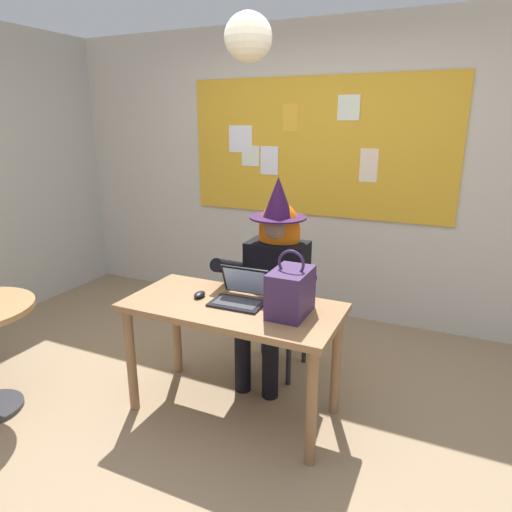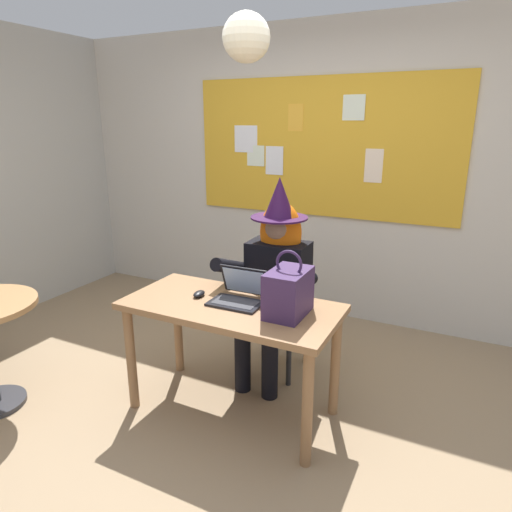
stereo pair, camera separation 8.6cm
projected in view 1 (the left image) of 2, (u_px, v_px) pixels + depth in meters
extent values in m
plane|color=#937A5B|center=(216.00, 420.00, 2.80)|extent=(24.00, 24.00, 0.00)
cube|color=beige|center=(317.00, 175.00, 4.10)|extent=(5.22, 0.10, 2.61)
cube|color=gold|center=(316.00, 148.00, 3.98)|extent=(2.40, 0.02, 1.20)
cube|color=#F4E0C6|center=(369.00, 165.00, 3.82)|extent=(0.15, 0.01, 0.28)
cube|color=white|center=(269.00, 160.00, 4.18)|extent=(0.19, 0.01, 0.26)
cube|color=white|center=(346.00, 108.00, 3.77)|extent=(0.23, 0.02, 0.21)
cube|color=white|center=(250.00, 156.00, 4.24)|extent=(0.18, 0.01, 0.19)
cube|color=white|center=(240.00, 139.00, 4.24)|extent=(0.24, 0.01, 0.25)
cube|color=gold|center=(291.00, 118.00, 3.99)|extent=(0.14, 0.00, 0.23)
sphere|color=#F2EACC|center=(248.00, 37.00, 2.23)|extent=(0.24, 0.24, 0.24)
cube|color=#8E6642|center=(232.00, 307.00, 2.69)|extent=(1.30, 0.62, 0.04)
cylinder|color=#8E6642|center=(131.00, 360.00, 2.81)|extent=(0.06, 0.06, 0.69)
cylinder|color=#8E6642|center=(311.00, 408.00, 2.35)|extent=(0.06, 0.06, 0.69)
cylinder|color=#8E6642|center=(177.00, 328.00, 3.25)|extent=(0.06, 0.06, 0.69)
cylinder|color=#8E6642|center=(336.00, 363.00, 2.78)|extent=(0.06, 0.06, 0.69)
cube|color=black|center=(276.00, 314.00, 3.27)|extent=(0.42, 0.42, 0.04)
cube|color=black|center=(286.00, 275.00, 3.37)|extent=(0.38, 0.04, 0.45)
cylinder|color=#262628|center=(289.00, 358.00, 3.12)|extent=(0.04, 0.04, 0.41)
cylinder|color=#262628|center=(245.00, 348.00, 3.26)|extent=(0.04, 0.04, 0.41)
cylinder|color=#262628|center=(304.00, 337.00, 3.42)|extent=(0.04, 0.04, 0.41)
cylinder|color=#262628|center=(263.00, 329.00, 3.55)|extent=(0.04, 0.04, 0.41)
cylinder|color=black|center=(270.00, 366.00, 2.98)|extent=(0.11, 0.11, 0.45)
cylinder|color=black|center=(243.00, 360.00, 3.05)|extent=(0.11, 0.11, 0.45)
cylinder|color=black|center=(280.00, 321.00, 3.05)|extent=(0.16, 0.42, 0.15)
cylinder|color=black|center=(253.00, 316.00, 3.13)|extent=(0.16, 0.42, 0.15)
cube|color=black|center=(277.00, 277.00, 3.21)|extent=(0.43, 0.27, 0.52)
cylinder|color=black|center=(301.00, 277.00, 2.88)|extent=(0.10, 0.47, 0.24)
cylinder|color=black|center=(231.00, 267.00, 3.07)|extent=(0.10, 0.47, 0.24)
sphere|color=#A37A60|center=(278.00, 228.00, 3.10)|extent=(0.20, 0.20, 0.20)
ellipsoid|color=orange|center=(279.00, 233.00, 3.14)|extent=(0.31, 0.23, 0.44)
cylinder|color=#2D0F38|center=(278.00, 217.00, 3.08)|extent=(0.39, 0.39, 0.01)
cone|color=#2D0F38|center=(278.00, 197.00, 3.04)|extent=(0.21, 0.21, 0.28)
cube|color=black|center=(237.00, 304.00, 2.68)|extent=(0.32, 0.21, 0.01)
cube|color=#333338|center=(237.00, 302.00, 2.68)|extent=(0.27, 0.15, 0.00)
cube|color=black|center=(246.00, 281.00, 2.77)|extent=(0.32, 0.08, 0.19)
cube|color=#99B7E0|center=(245.00, 282.00, 2.76)|extent=(0.28, 0.07, 0.17)
ellipsoid|color=black|center=(200.00, 294.00, 2.79)|extent=(0.07, 0.11, 0.03)
cube|color=#38234C|center=(291.00, 292.00, 2.52)|extent=(0.20, 0.30, 0.26)
torus|color=#38234C|center=(291.00, 263.00, 2.47)|extent=(0.16, 0.02, 0.16)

